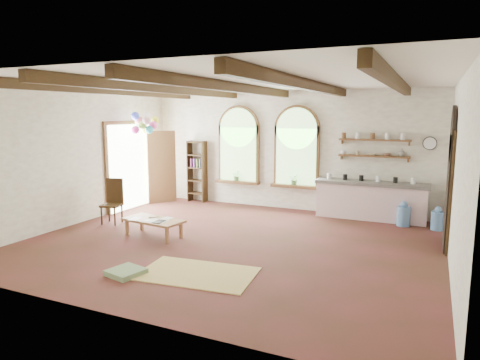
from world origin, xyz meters
The scene contains 27 objects.
floor centered at (0.00, 0.00, 0.00)m, with size 8.00×8.00×0.00m, color #5C2726.
ceiling_beams centered at (0.00, 0.00, 3.10)m, with size 6.20×6.80×0.18m, color #3A2912, non-canonical shape.
window_left centered at (-1.40, 3.43, 1.63)m, with size 1.30×0.28×2.20m.
window_right centered at (0.30, 3.43, 1.63)m, with size 1.30×0.28×2.20m.
left_doorway centered at (-3.95, 1.80, 1.15)m, with size 0.10×1.90×2.50m, color brown.
right_doorway centered at (3.95, 1.50, 1.10)m, with size 0.10×1.30×2.40m, color black.
kitchen_counter centered at (2.30, 3.20, 0.48)m, with size 2.68×0.62×0.94m.
wall_shelf_lower centered at (2.30, 3.38, 1.55)m, with size 1.70×0.24×0.04m, color brown.
wall_shelf_upper centered at (2.30, 3.38, 1.95)m, with size 1.70×0.24×0.04m, color brown.
wall_clock centered at (3.55, 3.45, 1.90)m, with size 0.32×0.32×0.04m, color black.
bookshelf centered at (-2.70, 3.32, 0.90)m, with size 0.53×0.32×1.80m.
coffee_table centered at (-1.68, -0.30, 0.33)m, with size 1.40×0.79×0.38m.
side_chair centered at (-3.25, 0.22, 0.31)m, with size 0.50×0.50×1.07m.
floor_mat centered at (0.24, -1.80, 0.01)m, with size 1.88×1.16×0.02m, color tan.
floor_cushion centered at (-0.80, -2.30, 0.04)m, with size 0.51×0.51×0.09m, color #6D875D.
water_jug_a centered at (3.10, 2.83, 0.25)m, with size 0.30×0.30×0.59m.
water_jug_b centered at (3.82, 2.76, 0.23)m, with size 0.28×0.28×0.54m.
balloon_cluster centered at (-3.41, 1.80, 2.33)m, with size 0.70×0.77×1.14m.
table_book centered at (-1.87, -0.16, 0.39)m, with size 0.16×0.23×0.02m, color olive.
tablet centered at (-1.44, -0.44, 0.38)m, with size 0.19×0.27×0.01m, color black.
potted_plant_left centered at (-1.40, 3.32, 0.85)m, with size 0.27×0.23×0.30m, color #598C4C.
potted_plant_right centered at (0.30, 3.32, 0.85)m, with size 0.27×0.23×0.30m, color #598C4C.
shelf_cup_a centered at (1.55, 3.38, 1.62)m, with size 0.12×0.10×0.10m, color white.
shelf_cup_b centered at (1.90, 3.38, 1.62)m, with size 0.10×0.10×0.09m, color beige.
shelf_bowl_a centered at (2.25, 3.38, 1.60)m, with size 0.22×0.22×0.05m, color beige.
shelf_bowl_b centered at (2.60, 3.38, 1.60)m, with size 0.20×0.20×0.06m, color #8C664C.
shelf_vase centered at (2.95, 3.38, 1.67)m, with size 0.18×0.18×0.19m, color slate.
Camera 1 is at (3.63, -7.57, 2.60)m, focal length 32.00 mm.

